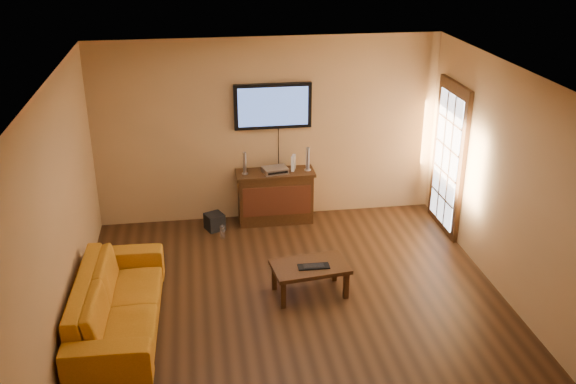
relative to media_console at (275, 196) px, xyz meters
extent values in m
plane|color=black|center=(-0.07, -2.27, -0.40)|extent=(5.00, 5.00, 0.00)
plane|color=tan|center=(-0.07, 0.23, 0.95)|extent=(5.00, 0.00, 5.00)
plane|color=tan|center=(-2.57, -2.27, 0.95)|extent=(0.00, 5.00, 5.00)
plane|color=tan|center=(2.43, -2.27, 0.95)|extent=(0.00, 5.00, 5.00)
plane|color=white|center=(-0.07, -2.27, 2.30)|extent=(5.00, 5.00, 0.00)
cube|color=black|center=(2.39, -0.57, 0.65)|extent=(0.06, 1.02, 2.22)
cube|color=white|center=(2.36, -0.57, 0.65)|extent=(0.01, 0.79, 1.89)
cube|color=black|center=(0.00, 0.01, -0.02)|extent=(1.08, 0.40, 0.75)
cube|color=#351509|center=(0.00, -0.20, 0.01)|extent=(0.99, 0.02, 0.45)
cube|color=black|center=(0.00, 0.01, 0.37)|extent=(1.14, 0.44, 0.04)
cube|color=black|center=(0.00, 0.18, 1.33)|extent=(1.11, 0.07, 0.66)
cube|color=#3E5CA1|center=(0.00, 0.14, 1.33)|extent=(1.00, 0.01, 0.56)
cube|color=black|center=(0.14, -2.06, -0.03)|extent=(0.96, 0.64, 0.05)
cube|color=black|center=(-0.22, -2.32, -0.22)|extent=(0.06, 0.06, 0.34)
cube|color=black|center=(0.55, -2.22, -0.22)|extent=(0.06, 0.06, 0.34)
cube|color=black|center=(-0.27, -1.90, -0.22)|extent=(0.06, 0.06, 0.34)
cube|color=black|center=(0.50, -1.81, -0.22)|extent=(0.06, 0.06, 0.34)
imported|color=#B87014|center=(-2.06, -2.42, 0.03)|extent=(0.71, 2.22, 0.86)
cylinder|color=silver|center=(-0.44, -0.01, 0.40)|extent=(0.09, 0.09, 0.01)
cylinder|color=silver|center=(-0.44, -0.01, 0.56)|extent=(0.05, 0.05, 0.32)
cylinder|color=silver|center=(0.48, 0.00, 0.40)|extent=(0.10, 0.10, 0.01)
cylinder|color=silver|center=(0.48, 0.00, 0.57)|extent=(0.05, 0.05, 0.34)
cube|color=silver|center=(0.00, -0.03, 0.43)|extent=(0.39, 0.31, 0.08)
cube|color=white|center=(0.28, 0.04, 0.50)|extent=(0.09, 0.17, 0.22)
cube|color=black|center=(-0.91, -0.15, -0.27)|extent=(0.32, 0.32, 0.24)
cylinder|color=white|center=(-0.82, -0.45, -0.30)|extent=(0.07, 0.07, 0.19)
sphere|color=white|center=(-0.82, -0.45, -0.20)|extent=(0.04, 0.04, 0.04)
cube|color=black|center=(0.18, -2.12, 0.01)|extent=(0.38, 0.15, 0.02)
cube|color=black|center=(0.18, -2.12, 0.02)|extent=(0.25, 0.10, 0.01)
camera|label=1|loc=(-1.12, -8.60, 3.83)|focal=40.00mm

